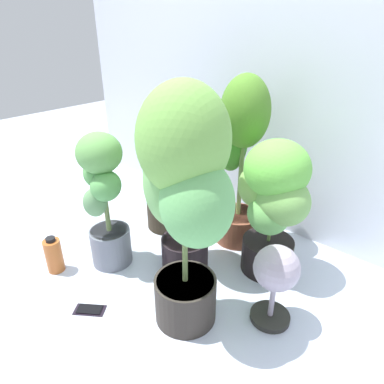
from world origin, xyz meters
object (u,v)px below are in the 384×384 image
(nutrient_bottle, at_px, (54,255))
(potted_plant_front_left, at_px, (104,197))
(potted_plant_back_left, at_px, (165,176))
(cell_phone, at_px, (90,310))
(potted_plant_center, at_px, (180,156))
(potted_plant_front_right, at_px, (185,191))
(floor_fan, at_px, (276,273))
(potted_plant_back_center, at_px, (240,150))
(potted_plant_back_right, at_px, (273,199))

(nutrient_bottle, bearing_deg, potted_plant_front_left, 55.99)
(potted_plant_front_left, distance_m, potted_plant_back_left, 0.49)
(potted_plant_front_left, distance_m, nutrient_bottle, 0.43)
(cell_phone, bearing_deg, potted_plant_center, -44.00)
(potted_plant_center, xyz_separation_m, potted_plant_front_left, (-0.30, -0.26, -0.22))
(potted_plant_back_left, bearing_deg, cell_phone, -70.87)
(cell_phone, bearing_deg, nutrient_bottle, 46.45)
(potted_plant_front_left, bearing_deg, potted_plant_front_right, -2.32)
(potted_plant_back_left, height_order, nutrient_bottle, potted_plant_back_left)
(cell_phone, xyz_separation_m, nutrient_bottle, (-0.39, 0.05, 0.09))
(potted_plant_front_left, height_order, floor_fan, potted_plant_front_left)
(potted_plant_front_right, height_order, floor_fan, potted_plant_front_right)
(potted_plant_back_left, distance_m, potted_plant_back_center, 0.51)
(cell_phone, relative_size, floor_fan, 0.40)
(potted_plant_back_left, relative_size, nutrient_bottle, 3.25)
(potted_plant_back_center, bearing_deg, potted_plant_back_left, -158.26)
(cell_phone, bearing_deg, potted_plant_back_center, -45.45)
(nutrient_bottle, bearing_deg, potted_plant_center, 47.30)
(potted_plant_front_right, xyz_separation_m, floor_fan, (0.29, 0.24, -0.38))
(potted_plant_back_center, height_order, cell_phone, potted_plant_back_center)
(potted_plant_center, height_order, floor_fan, potted_plant_center)
(cell_phone, height_order, nutrient_bottle, nutrient_bottle)
(potted_plant_back_left, relative_size, potted_plant_back_center, 0.69)
(potted_plant_front_left, distance_m, floor_fan, 0.92)
(potted_plant_center, distance_m, cell_phone, 0.84)
(potted_plant_front_right, bearing_deg, cell_phone, -143.35)
(potted_plant_front_left, relative_size, cell_phone, 4.75)
(potted_plant_center, bearing_deg, nutrient_bottle, -132.70)
(potted_plant_center, distance_m, potted_plant_back_center, 0.41)
(potted_plant_back_right, height_order, potted_plant_center, potted_plant_center)
(potted_plant_back_center, xyz_separation_m, floor_fan, (0.50, -0.44, -0.32))
(potted_plant_back_right, relative_size, potted_plant_center, 0.74)
(potted_plant_back_left, xyz_separation_m, cell_phone, (0.27, -0.78, -0.35))
(potted_plant_front_left, distance_m, potted_plant_back_center, 0.78)
(potted_plant_center, height_order, potted_plant_back_left, potted_plant_center)
(floor_fan, bearing_deg, nutrient_bottle, -126.80)
(potted_plant_back_center, height_order, nutrient_bottle, potted_plant_back_center)
(potted_plant_back_right, relative_size, potted_plant_back_left, 1.08)
(cell_phone, height_order, floor_fan, floor_fan)
(potted_plant_back_right, xyz_separation_m, nutrient_bottle, (-0.85, -0.76, -0.33))
(potted_plant_back_right, distance_m, potted_plant_back_center, 0.37)
(potted_plant_back_left, bearing_deg, potted_plant_front_right, -38.68)
(potted_plant_front_left, bearing_deg, potted_plant_back_left, 95.80)
(potted_plant_back_center, bearing_deg, nutrient_bottle, -121.03)
(potted_plant_center, xyz_separation_m, potted_plant_front_right, (0.29, -0.28, 0.01))
(potted_plant_front_left, relative_size, potted_plant_back_left, 1.11)
(potted_plant_back_center, bearing_deg, potted_plant_center, -101.23)
(floor_fan, bearing_deg, potted_plant_front_left, -136.78)
(floor_fan, bearing_deg, potted_plant_back_right, 153.66)
(nutrient_bottle, bearing_deg, floor_fan, 24.00)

